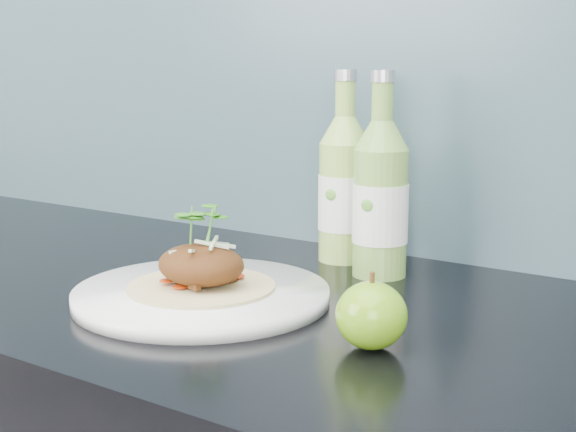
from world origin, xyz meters
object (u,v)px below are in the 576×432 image
at_px(cider_bottle_left, 344,190).
at_px(cider_bottle_right, 380,199).
at_px(dinner_plate, 202,295).
at_px(green_apple, 371,315).

height_order(cider_bottle_left, cider_bottle_right, same).
bearing_deg(dinner_plate, cider_bottle_right, 62.84).
bearing_deg(cider_bottle_right, dinner_plate, -123.82).
xyz_separation_m(green_apple, cider_bottle_right, (-0.12, 0.25, 0.07)).
height_order(dinner_plate, cider_bottle_left, cider_bottle_left).
bearing_deg(cider_bottle_left, dinner_plate, -94.28).
distance_m(green_apple, cider_bottle_right, 0.28).
height_order(dinner_plate, cider_bottle_right, cider_bottle_right).
bearing_deg(dinner_plate, green_apple, -6.24).
relative_size(green_apple, cider_bottle_right, 0.35).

